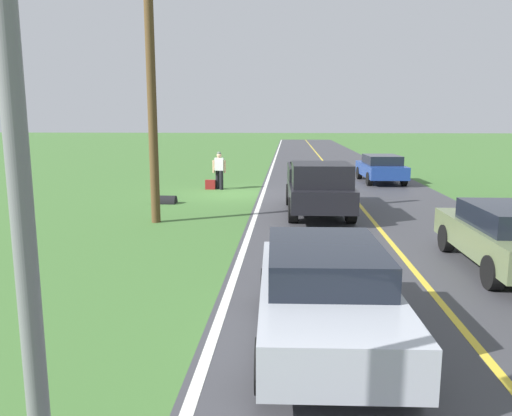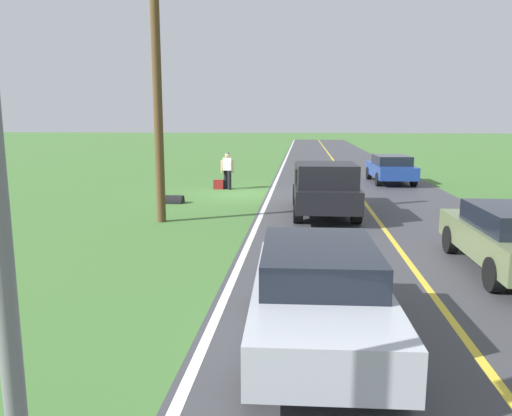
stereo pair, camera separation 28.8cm
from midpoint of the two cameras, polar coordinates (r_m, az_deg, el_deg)
The scene contains 11 objects.
ground_plane at distance 21.76m, azimuth -1.14°, elevation 1.61°, with size 200.00×200.00×0.00m, color #427033.
road_surface at distance 21.78m, azimuth 12.09°, elevation 1.40°, with size 7.99×120.00×0.00m, color #3D3D42.
lane_edge_line at distance 21.66m, azimuth 2.02°, elevation 1.58°, with size 0.16×117.60×0.00m, color silver.
lane_centre_line at distance 21.78m, azimuth 12.09°, elevation 1.41°, with size 0.14×117.60×0.00m, color gold.
hitchhiker_walking at distance 23.23m, azimuth -2.91°, elevation 4.57°, with size 0.62×0.52×1.75m.
suitcase_carried at distance 23.31m, azimuth -3.95°, elevation 2.70°, with size 0.20×0.46×0.44m, color maroon.
pickup_truck_passing at distance 17.05m, azimuth 8.30°, elevation 2.44°, with size 2.20×5.45×1.82m.
sedan_near_oncoming at distance 26.52m, azimuth 15.42°, elevation 4.42°, with size 2.06×4.47×1.41m.
sedan_ahead_same_lane at distance 7.37m, azimuth 8.37°, elevation -9.44°, with size 2.03×4.45×1.41m.
utility_pole_roadside at distance 15.83m, azimuth -10.65°, elevation 12.37°, with size 0.28×0.28×7.76m, color brown.
drainage_culvert at distance 19.69m, azimuth -9.04°, elevation 0.59°, with size 0.60×0.60×0.80m, color black.
Camera 2 is at (-2.58, 21.38, 3.20)m, focal length 35.05 mm.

